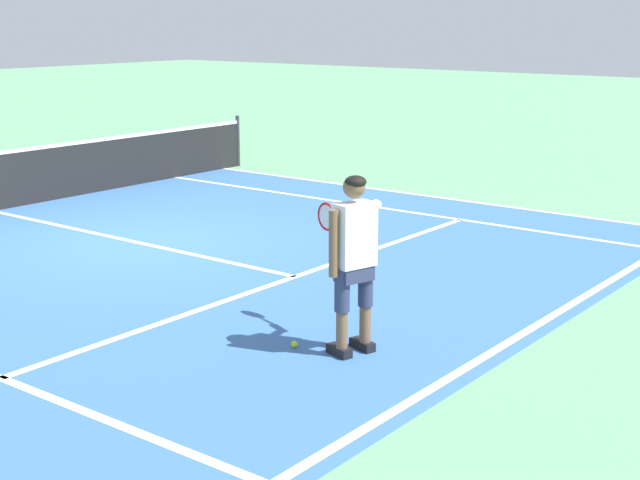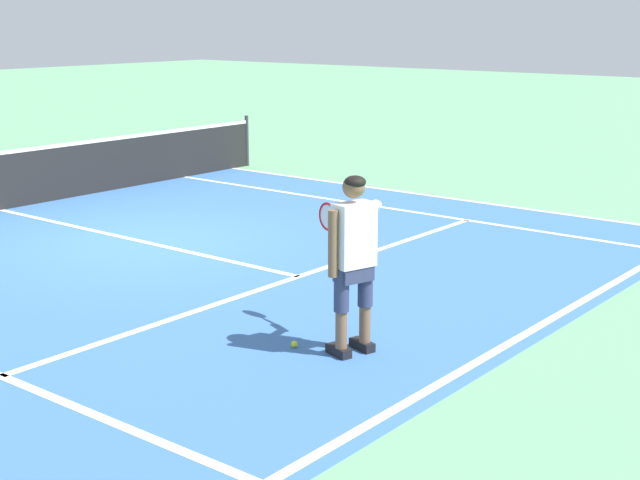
{
  "view_description": "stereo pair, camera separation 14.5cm",
  "coord_description": "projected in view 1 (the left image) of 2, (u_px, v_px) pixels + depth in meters",
  "views": [
    {
      "loc": [
        -8.42,
        -9.69,
        3.11
      ],
      "look_at": [
        -1.71,
        -4.52,
        1.05
      ],
      "focal_mm": 51.7,
      "sensor_mm": 36.0,
      "label": 1
    },
    {
      "loc": [
        -8.33,
        -9.8,
        3.11
      ],
      "look_at": [
        -1.71,
        -4.52,
        1.05
      ],
      "focal_mm": 51.7,
      "sensor_mm": 36.0,
      "label": 2
    }
  ],
  "objects": [
    {
      "name": "tennis_player",
      "position": [
        353.0,
        252.0,
        8.52
      ],
      "size": [
        0.87,
        1.04,
        1.71
      ],
      "color": "black",
      "rests_on": "ground"
    },
    {
      "name": "tennis_ball_near_feet",
      "position": [
        294.0,
        344.0,
        8.88
      ],
      "size": [
        0.07,
        0.07,
        0.07
      ],
      "primitive_type": "sphere",
      "color": "#CCE02D",
      "rests_on": "ground"
    },
    {
      "name": "line_service",
      "position": [
        295.0,
        277.0,
        11.29
      ],
      "size": [
        8.23,
        0.1,
        0.01
      ],
      "primitive_type": "cube",
      "color": "white",
      "rests_on": "ground"
    },
    {
      "name": "line_centre_service",
      "position": [
        122.0,
        239.0,
        13.19
      ],
      "size": [
        0.1,
        6.4,
        0.01
      ],
      "primitive_type": "cube",
      "color": "white",
      "rests_on": "ground"
    },
    {
      "name": "line_baseline",
      "position": [
        532.0,
        328.0,
        9.43
      ],
      "size": [
        10.98,
        0.1,
        0.01
      ],
      "primitive_type": "cube",
      "color": "white",
      "rests_on": "ground"
    },
    {
      "name": "ground_plane",
      "position": [
        141.0,
        243.0,
        12.96
      ],
      "size": [
        80.0,
        80.0,
        0.0
      ],
      "primitive_type": "plane",
      "color": "#609E70"
    },
    {
      "name": "court_inner_surface",
      "position": [
        200.0,
        256.0,
        12.26
      ],
      "size": [
        10.98,
        9.93,
        0.0
      ],
      "primitive_type": "cube",
      "color": "#3866A8",
      "rests_on": "ground"
    },
    {
      "name": "line_singles_right",
      "position": [
        374.0,
        207.0,
        15.43
      ],
      "size": [
        0.1,
        9.53,
        0.01
      ],
      "primitive_type": "cube",
      "color": "white",
      "rests_on": "ground"
    },
    {
      "name": "line_doubles_right",
      "position": [
        418.0,
        195.0,
        16.49
      ],
      "size": [
        0.1,
        9.53,
        0.01
      ],
      "primitive_type": "cube",
      "color": "white",
      "rests_on": "ground"
    }
  ]
}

